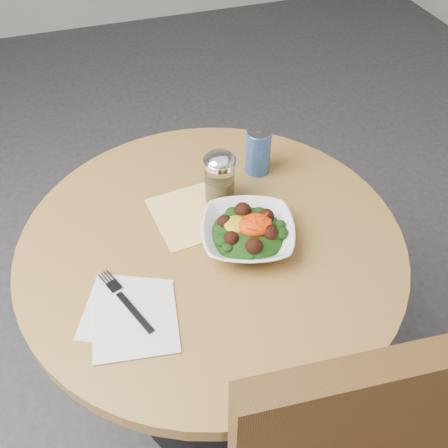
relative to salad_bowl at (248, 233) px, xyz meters
name	(u,v)px	position (x,y,z in m)	size (l,w,h in m)	color
ground	(215,388)	(-0.08, 0.03, -0.78)	(6.00, 6.00, 0.00)	#2C2C2F
table	(213,290)	(-0.08, 0.03, -0.23)	(0.90, 0.90, 0.75)	black
cloth_napkin	(199,213)	(-0.08, 0.13, -0.03)	(0.21, 0.20, 0.00)	#FFB00D
paper_napkins	(131,315)	(-0.30, -0.12, -0.03)	(0.22, 0.24, 0.00)	silver
salad_bowl	(248,233)	(0.00, 0.00, 0.00)	(0.26, 0.26, 0.08)	white
fork	(124,299)	(-0.30, -0.08, -0.02)	(0.09, 0.19, 0.00)	black
spice_shaker	(220,178)	(-0.02, 0.16, 0.04)	(0.08, 0.08, 0.14)	silver
beverage_can	(258,151)	(0.11, 0.24, 0.03)	(0.07, 0.07, 0.13)	navy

